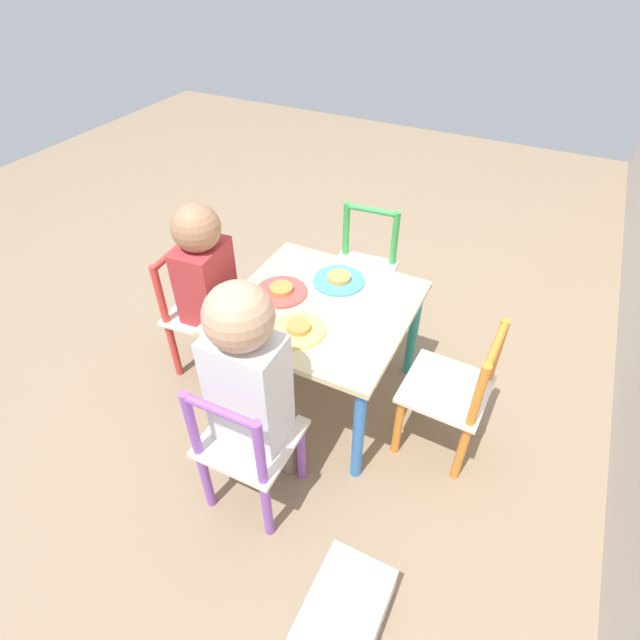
# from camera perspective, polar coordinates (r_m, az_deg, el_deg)

# --- Properties ---
(ground_plane) EXTENTS (6.00, 6.00, 0.00)m
(ground_plane) POSITION_cam_1_polar(r_m,az_deg,el_deg) (1.95, 0.00, -8.28)
(ground_plane) COLOR #8C755B
(kids_table) EXTENTS (0.59, 0.59, 0.43)m
(kids_table) POSITION_cam_1_polar(r_m,az_deg,el_deg) (1.69, 0.00, 0.12)
(kids_table) COLOR beige
(kids_table) RESTS_ON ground_plane
(chair_red) EXTENTS (0.28, 0.28, 0.52)m
(chair_red) POSITION_cam_1_polar(r_m,az_deg,el_deg) (1.96, -13.33, 0.73)
(chair_red) COLOR silver
(chair_red) RESTS_ON ground_plane
(chair_purple) EXTENTS (0.26, 0.26, 0.52)m
(chair_purple) POSITION_cam_1_polar(r_m,az_deg,el_deg) (1.50, -8.34, -14.19)
(chair_purple) COLOR silver
(chair_purple) RESTS_ON ground_plane
(chair_green) EXTENTS (0.28, 0.28, 0.52)m
(chair_green) POSITION_cam_1_polar(r_m,az_deg,el_deg) (2.13, 4.84, 5.44)
(chair_green) COLOR silver
(chair_green) RESTS_ON ground_plane
(chair_orange) EXTENTS (0.27, 0.27, 0.52)m
(chair_orange) POSITION_cam_1_polar(r_m,az_deg,el_deg) (1.66, 14.88, -8.21)
(chair_orange) COLOR silver
(chair_orange) RESTS_ON ground_plane
(child_front) EXTENTS (0.21, 0.22, 0.72)m
(child_front) POSITION_cam_1_polar(r_m,az_deg,el_deg) (1.82, -12.55, 4.70)
(child_front) COLOR #38383D
(child_front) RESTS_ON ground_plane
(child_right) EXTENTS (0.22, 0.20, 0.80)m
(child_right) POSITION_cam_1_polar(r_m,az_deg,el_deg) (1.35, -7.95, -6.63)
(child_right) COLOR #7A6B5B
(child_right) RESTS_ON ground_plane
(plate_front) EXTENTS (0.18, 0.18, 0.03)m
(plate_front) POSITION_cam_1_polar(r_m,az_deg,el_deg) (1.71, -4.45, 3.32)
(plate_front) COLOR #E54C47
(plate_front) RESTS_ON kids_table
(plate_right) EXTENTS (0.17, 0.17, 0.03)m
(plate_right) POSITION_cam_1_polar(r_m,az_deg,el_deg) (1.55, -2.44, -1.07)
(plate_right) COLOR #EADB66
(plate_right) RESTS_ON kids_table
(plate_left) EXTENTS (0.18, 0.18, 0.03)m
(plate_left) POSITION_cam_1_polar(r_m,az_deg,el_deg) (1.76, 2.16, 4.62)
(plate_left) COLOR #4C9EE0
(plate_left) RESTS_ON kids_table
(storage_bin) EXTENTS (0.33, 0.19, 0.13)m
(storage_bin) POSITION_cam_1_polar(r_m,az_deg,el_deg) (1.47, 2.22, -31.48)
(storage_bin) COLOR silver
(storage_bin) RESTS_ON ground_plane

